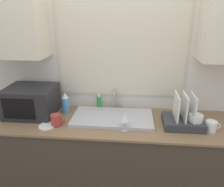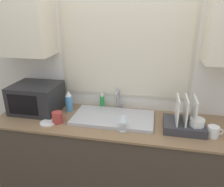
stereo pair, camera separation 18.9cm
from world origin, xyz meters
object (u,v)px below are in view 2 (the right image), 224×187
dish_rack (185,122)px  spray_bottle (69,101)px  soap_bottle (102,102)px  mug_near_sink (57,117)px  faucet (118,98)px  wine_glass (123,118)px  microwave (37,98)px

dish_rack → spray_bottle: size_ratio=1.59×
soap_bottle → mug_near_sink: (-0.32, -0.38, -0.02)m
faucet → dish_rack: (0.63, -0.27, -0.06)m
mug_near_sink → wine_glass: 0.60m
faucet → microwave: (-0.79, -0.17, 0.01)m
microwave → mug_near_sink: microwave is taller
microwave → soap_bottle: (0.63, 0.18, -0.07)m
microwave → spray_bottle: microwave is taller
faucet → dish_rack: dish_rack is taller
spray_bottle → soap_bottle: bearing=20.4°
soap_bottle → wine_glass: (0.28, -0.40, 0.04)m
microwave → dish_rack: (1.42, -0.10, -0.07)m
spray_bottle → mug_near_sink: spray_bottle is taller
dish_rack → wine_glass: size_ratio=2.23×
microwave → mug_near_sink: 0.38m
dish_rack → mug_near_sink: bearing=-174.7°
soap_bottle → wine_glass: 0.49m
dish_rack → soap_bottle: dish_rack is taller
faucet → wine_glass: (0.12, -0.40, -0.02)m
soap_bottle → spray_bottle: bearing=-159.6°
dish_rack → wine_glass: 0.53m
faucet → soap_bottle: bearing=179.0°
faucet → mug_near_sink: faucet is taller
mug_near_sink → soap_bottle: bearing=49.8°
mug_near_sink → spray_bottle: bearing=88.6°
spray_bottle → mug_near_sink: bearing=-91.4°
faucet → mug_near_sink: 0.62m
faucet → microwave: microwave is taller
dish_rack → soap_bottle: size_ratio=2.11×
dish_rack → soap_bottle: 0.84m
faucet → spray_bottle: 0.49m
spray_bottle → soap_bottle: 0.34m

